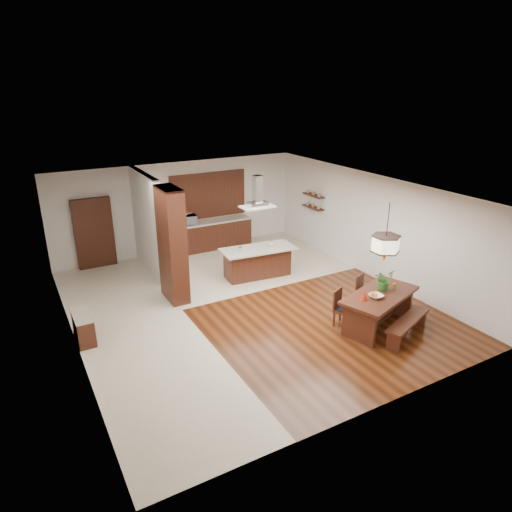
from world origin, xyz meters
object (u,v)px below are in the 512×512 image
island_cup (271,245)px  microwave (188,220)px  dining_chair_left (344,308)px  range_hood (257,192)px  foliage_plant (384,279)px  pendant_lantern (387,233)px  fruit_bowl (376,296)px  dining_table (379,303)px  dining_chair_right (366,294)px  hallway_console (84,328)px  kitchen_island (257,262)px  dining_bench (407,328)px

island_cup → microwave: size_ratio=0.24×
dining_chair_left → range_hood: 3.99m
dining_chair_left → foliage_plant: size_ratio=1.80×
pendant_lantern → dining_chair_left: bearing=147.9°
dining_chair_left → range_hood: (-0.33, 3.42, 2.03)m
fruit_bowl → island_cup: island_cup is taller
pendant_lantern → range_hood: same height
dining_table → dining_chair_right: bearing=69.3°
dining_chair_right → range_hood: size_ratio=1.01×
hallway_console → range_hood: (4.95, 1.22, 2.15)m
island_cup → microwave: 3.19m
dining_chair_right → fruit_bowl: bearing=-144.6°
hallway_console → kitchen_island: bearing=13.8°
dining_table → microwave: bearing=106.5°
hallway_console → dining_chair_left: (5.28, -2.20, 0.12)m
range_hood → fruit_bowl: bearing=-79.0°
pendant_lantern → island_cup: bearing=98.7°
dining_table → island_cup: 3.80m
dining_table → dining_bench: (0.22, -0.67, -0.38)m
kitchen_island → dining_chair_right: bearing=-62.7°
kitchen_island → dining_bench: bearing=-69.6°
island_cup → pendant_lantern: bearing=-81.3°
fruit_bowl → island_cup: size_ratio=2.41×
dining_bench → hallway_console: bearing=152.0°
pendant_lantern → dining_table: bearing=180.0°
dining_chair_left → kitchen_island: 3.43m
dining_table → foliage_plant: size_ratio=4.52×
dining_bench → island_cup: size_ratio=12.48×
dining_bench → dining_chair_left: dining_chair_left is taller
pendant_lantern → kitchen_island: size_ratio=0.61×
island_cup → dining_chair_left: bearing=-91.4°
hallway_console → dining_chair_left: dining_chair_left is taller
fruit_bowl → kitchen_island: fruit_bowl is taller
dining_chair_right → kitchen_island: bearing=88.4°
dining_bench → island_cup: bearing=100.2°
dining_table → dining_bench: size_ratio=1.39×
dining_bench → kitchen_island: (-1.21, 4.49, 0.22)m
pendant_lantern → fruit_bowl: (-0.22, -0.10, -1.39)m
island_cup → microwave: microwave is taller
hallway_console → range_hood: 5.53m
dining_bench → dining_table: bearing=108.6°
foliage_plant → range_hood: (-1.21, 3.67, 1.41)m
island_cup → range_hood: bearing=169.0°
dining_chair_left → dining_chair_right: size_ratio=0.95×
fruit_bowl → microwave: microwave is taller
fruit_bowl → microwave: 6.93m
kitchen_island → microwave: 3.03m
dining_chair_right → microwave: size_ratio=1.72×
kitchen_island → island_cup: bearing=-5.2°
dining_table → fruit_bowl: size_ratio=7.22×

